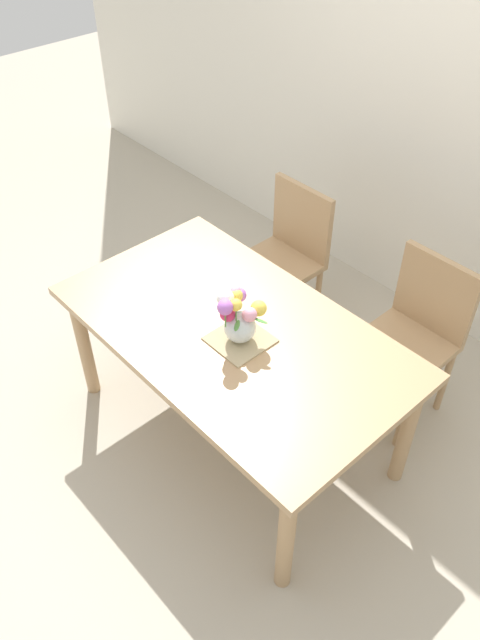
% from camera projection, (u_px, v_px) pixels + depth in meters
% --- Properties ---
extents(ground_plane, '(12.00, 12.00, 0.00)m').
position_uv_depth(ground_plane, '(235.00, 429.00, 3.30)').
color(ground_plane, '#B7AD99').
extents(back_wall, '(7.00, 0.10, 2.80)m').
position_uv_depth(back_wall, '(468.00, 86.00, 3.17)').
color(back_wall, silver).
rests_on(back_wall, ground_plane).
extents(dining_table, '(1.65, 0.95, 0.73)m').
position_uv_depth(dining_table, '(234.00, 342.00, 2.87)').
color(dining_table, tan).
rests_on(dining_table, ground_plane).
extents(chair_left, '(0.42, 0.42, 0.90)m').
position_uv_depth(chair_left, '(287.00, 251.00, 3.61)').
color(chair_left, tan).
rests_on(chair_left, ground_plane).
extents(chair_right, '(0.42, 0.42, 0.90)m').
position_uv_depth(chair_right, '(416.00, 329.00, 3.12)').
color(chair_right, tan).
rests_on(chair_right, ground_plane).
extents(placemat, '(0.25, 0.25, 0.01)m').
position_uv_depth(placemat, '(240.00, 340.00, 2.76)').
color(placemat, tan).
rests_on(placemat, dining_table).
extents(flower_vase, '(0.23, 0.23, 0.26)m').
position_uv_depth(flower_vase, '(238.00, 316.00, 2.67)').
color(flower_vase, silver).
rests_on(flower_vase, placemat).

